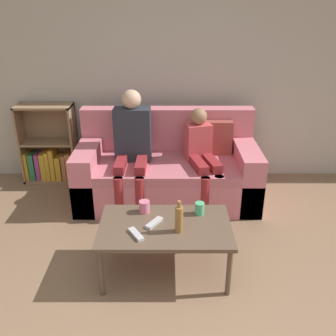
% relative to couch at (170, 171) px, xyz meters
% --- Properties ---
extents(wall_back, '(12.00, 0.06, 2.60)m').
position_rel_couch_xyz_m(wall_back, '(0.08, 0.61, 1.00)').
color(wall_back, '#B7B2A8').
rests_on(wall_back, ground_plane).
extents(couch, '(1.85, 0.87, 0.91)m').
position_rel_couch_xyz_m(couch, '(0.00, 0.00, 0.00)').
color(couch, '#D1707F').
rests_on(couch, ground_plane).
extents(bookshelf, '(0.62, 0.28, 0.91)m').
position_rel_couch_xyz_m(bookshelf, '(-1.38, 0.45, 0.04)').
color(bookshelf, '#8E7051').
rests_on(bookshelf, ground_plane).
extents(coffee_table, '(0.99, 0.61, 0.42)m').
position_rel_couch_xyz_m(coffee_table, '(-0.02, -1.22, 0.08)').
color(coffee_table, brown).
rests_on(coffee_table, ground_plane).
extents(person_adult, '(0.37, 0.61, 1.17)m').
position_rel_couch_xyz_m(person_adult, '(-0.36, -0.09, 0.37)').
color(person_adult, maroon).
rests_on(person_adult, ground_plane).
extents(person_child, '(0.38, 0.65, 0.99)m').
position_rel_couch_xyz_m(person_child, '(0.34, -0.12, 0.26)').
color(person_child, maroon).
rests_on(person_child, ground_plane).
extents(cup_near, '(0.07, 0.07, 0.10)m').
position_rel_couch_xyz_m(cup_near, '(0.25, -1.06, 0.17)').
color(cup_near, '#4CB77A').
rests_on(cup_near, coffee_table).
extents(cup_far, '(0.09, 0.09, 0.10)m').
position_rel_couch_xyz_m(cup_far, '(-0.19, -1.03, 0.17)').
color(cup_far, pink).
rests_on(cup_far, coffee_table).
extents(tv_remote_0, '(0.13, 0.17, 0.02)m').
position_rel_couch_xyz_m(tv_remote_0, '(-0.23, -1.36, 0.13)').
color(tv_remote_0, '#B7B7BC').
rests_on(tv_remote_0, coffee_table).
extents(tv_remote_1, '(0.13, 0.17, 0.02)m').
position_rel_couch_xyz_m(tv_remote_1, '(-0.11, -1.21, 0.13)').
color(tv_remote_1, '#B7B7BC').
rests_on(tv_remote_1, coffee_table).
extents(bottle, '(0.06, 0.06, 0.25)m').
position_rel_couch_xyz_m(bottle, '(0.08, -1.30, 0.23)').
color(bottle, olive).
rests_on(bottle, coffee_table).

